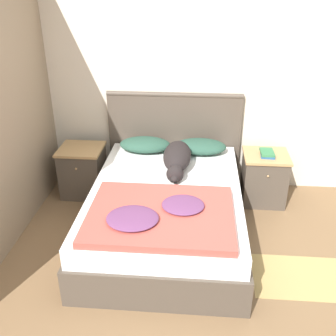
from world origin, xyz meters
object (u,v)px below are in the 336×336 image
Objects in this scene: bed at (166,211)px; nightstand_left at (83,171)px; nightstand_right at (264,178)px; pillow_left at (145,145)px; dog at (177,158)px; pillow_right at (200,147)px; book_stack at (267,153)px.

nightstand_left reaches higher than bed.
nightstand_right is 1.38m from pillow_left.
nightstand_right is (1.03, 0.72, 0.03)m from bed.
bed is 0.57m from dog.
nightstand_right is 1.00× the size of pillow_left.
dog is at bearing -162.80° from nightstand_right.
pillow_left is 1.00× the size of pillow_right.
nightstand_left is 1.38m from pillow_right.
nightstand_right is at bearing 17.20° from dog.
nightstand_left is 1.20m from dog.
book_stack reaches higher than nightstand_left.
pillow_left is 0.68× the size of dog.
nightstand_right is 0.79m from pillow_right.
dog reaches higher than pillow_right.
dog is at bearing -121.41° from pillow_right.
bed is 3.60× the size of nightstand_right.
dog is (-0.95, -0.30, 0.35)m from nightstand_right.
pillow_right is at bearing 69.04° from bed.
nightstand_right is 1.00× the size of pillow_right.
dog is 0.99m from book_stack.
bed is at bearing -100.10° from dog.
bed is 1.26m from nightstand_left.
dog reaches higher than nightstand_left.
nightstand_right is at bearing -3.80° from pillow_left.
dog is (1.11, -0.30, 0.35)m from nightstand_left.
pillow_right reaches higher than nightstand_right.
bed is 3.60× the size of nightstand_left.
nightstand_left and nightstand_right have the same top height.
bed is at bearing -145.78° from book_stack.
pillow_right is 0.45m from dog.
bed is 1.26m from nightstand_right.
pillow_left is 2.65× the size of book_stack.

